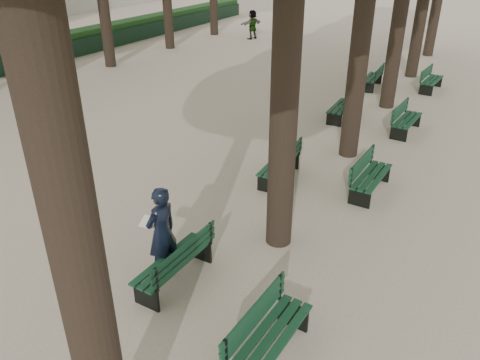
% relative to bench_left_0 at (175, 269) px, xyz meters
% --- Properties ---
extents(ground, '(120.00, 120.00, 0.00)m').
position_rel_bench_left_0_xyz_m(ground, '(-0.37, -0.93, -0.27)').
color(ground, '#BEAA90').
rests_on(ground, ground).
extents(bench_left_0, '(0.65, 1.82, 0.92)m').
position_rel_bench_left_0_xyz_m(bench_left_0, '(0.00, 0.00, 0.00)').
color(bench_left_0, black).
rests_on(bench_left_0, ground).
extents(bench_left_1, '(0.64, 1.82, 0.92)m').
position_rel_bench_left_0_xyz_m(bench_left_1, '(0.00, 4.66, 0.00)').
color(bench_left_1, black).
rests_on(bench_left_1, ground).
extents(bench_left_2, '(0.61, 1.81, 0.92)m').
position_rel_bench_left_0_xyz_m(bench_left_2, '(0.00, 9.95, 0.00)').
color(bench_left_2, black).
rests_on(bench_left_2, ground).
extents(bench_left_3, '(0.63, 1.82, 0.92)m').
position_rel_bench_left_0_xyz_m(bench_left_3, '(0.00, 14.30, 0.00)').
color(bench_left_3, black).
rests_on(bench_left_3, ground).
extents(bench_right_0, '(0.69, 1.83, 0.92)m').
position_rel_bench_left_0_xyz_m(bench_right_0, '(2.27, -0.81, 0.00)').
color(bench_right_0, black).
rests_on(bench_right_0, ground).
extents(bench_right_1, '(0.68, 1.83, 0.92)m').
position_rel_bench_left_0_xyz_m(bench_right_1, '(2.27, 5.05, 0.00)').
color(bench_right_1, black).
rests_on(bench_right_1, ground).
extents(bench_right_2, '(0.72, 1.84, 0.92)m').
position_rel_bench_left_0_xyz_m(bench_right_2, '(2.27, 9.63, 0.00)').
color(bench_right_2, black).
rests_on(bench_right_2, ground).
extents(bench_right_3, '(0.74, 1.85, 0.92)m').
position_rel_bench_left_0_xyz_m(bench_right_3, '(2.27, 15.06, 0.00)').
color(bench_right_3, black).
rests_on(bench_right_3, ground).
extents(man_with_map, '(0.68, 0.78, 1.81)m').
position_rel_bench_left_0_xyz_m(man_with_map, '(-0.30, 0.10, 0.63)').
color(man_with_map, black).
rests_on(man_with_map, ground).
extents(pedestrian_e, '(0.92, 1.64, 1.75)m').
position_rel_bench_left_0_xyz_m(pedestrian_e, '(-9.44, 21.87, 0.60)').
color(pedestrian_e, '#262628').
rests_on(pedestrian_e, ground).
extents(pedestrian_a, '(0.69, 0.90, 1.72)m').
position_rel_bench_left_0_xyz_m(pedestrian_a, '(-8.80, 25.43, 0.59)').
color(pedestrian_a, '#262628').
rests_on(pedestrian_a, ground).
extents(fence, '(0.08, 42.00, 0.90)m').
position_rel_bench_left_0_xyz_m(fence, '(-15.37, 10.07, 0.18)').
color(fence, black).
rests_on(fence, ground).
extents(hedge, '(1.20, 42.00, 1.20)m').
position_rel_bench_left_0_xyz_m(hedge, '(-16.07, 10.07, 0.33)').
color(hedge, '#163E15').
rests_on(hedge, ground).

